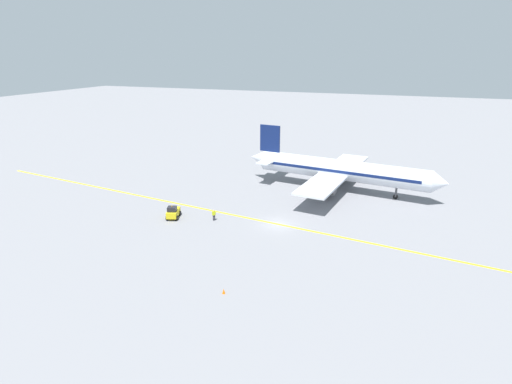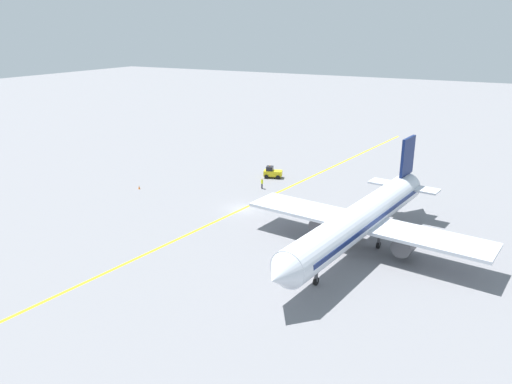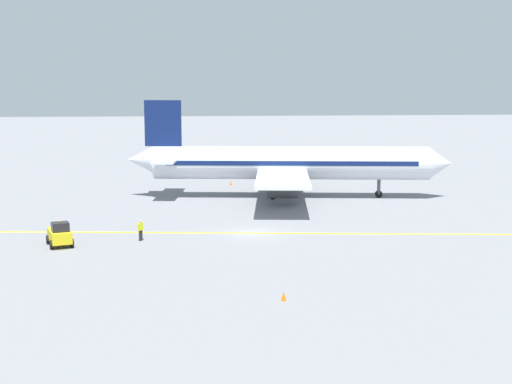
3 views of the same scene
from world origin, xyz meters
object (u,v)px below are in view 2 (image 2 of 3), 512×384
Objects in this scene: airplane_at_gate at (361,219)px; traffic_cone_near_nose at (457,246)px; baggage_tug_white at (272,173)px; ground_crew_worker at (262,183)px; traffic_cone_mid_apron at (139,187)px.

airplane_at_gate is 11.70m from traffic_cone_near_nose.
airplane_at_gate is 10.71× the size of baggage_tug_white.
airplane_at_gate reaches higher than traffic_cone_near_nose.
ground_crew_worker reaches higher than traffic_cone_near_nose.
ground_crew_worker is at bearing -150.84° from traffic_cone_mid_apron.
traffic_cone_near_nose is (-9.67, -5.62, -3.43)m from airplane_at_gate.
baggage_tug_white is at bearing -44.00° from airplane_at_gate.
airplane_at_gate reaches higher than traffic_cone_mid_apron.
ground_crew_worker is 3.05× the size of traffic_cone_near_nose.
ground_crew_worker is at bearing 101.76° from baggage_tug_white.
airplane_at_gate is at bearing 144.09° from ground_crew_worker.
airplane_at_gate is at bearing 171.80° from traffic_cone_mid_apron.
ground_crew_worker is 3.05× the size of traffic_cone_mid_apron.
traffic_cone_near_nose is at bearing 154.08° from baggage_tug_white.
traffic_cone_near_nose is 1.00× the size of traffic_cone_mid_apron.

